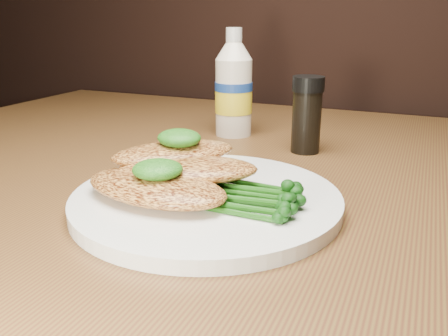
% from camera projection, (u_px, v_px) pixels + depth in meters
% --- Properties ---
extents(plate, '(0.27, 0.27, 0.01)m').
position_uv_depth(plate, '(206.00, 200.00, 0.48)').
color(plate, white).
rests_on(plate, dining_table).
extents(chicken_front, '(0.16, 0.10, 0.02)m').
position_uv_depth(chicken_front, '(156.00, 187.00, 0.46)').
color(chicken_front, gold).
rests_on(chicken_front, plate).
extents(chicken_mid, '(0.16, 0.12, 0.02)m').
position_uv_depth(chicken_mid, '(188.00, 169.00, 0.49)').
color(chicken_mid, gold).
rests_on(chicken_mid, plate).
extents(chicken_back, '(0.15, 0.15, 0.02)m').
position_uv_depth(chicken_back, '(174.00, 153.00, 0.52)').
color(chicken_back, gold).
rests_on(chicken_back, plate).
extents(pesto_front, '(0.06, 0.06, 0.02)m').
position_uv_depth(pesto_front, '(158.00, 169.00, 0.46)').
color(pesto_front, '#07340A').
rests_on(pesto_front, chicken_front).
extents(pesto_back, '(0.06, 0.05, 0.02)m').
position_uv_depth(pesto_back, '(179.00, 138.00, 0.52)').
color(pesto_back, '#07340A').
rests_on(pesto_back, chicken_back).
extents(broccolini_bundle, '(0.16, 0.14, 0.02)m').
position_uv_depth(broccolini_bundle, '(248.00, 193.00, 0.46)').
color(broccolini_bundle, '#1A5011').
rests_on(broccolini_bundle, plate).
extents(mayo_bottle, '(0.08, 0.08, 0.17)m').
position_uv_depth(mayo_bottle, '(234.00, 83.00, 0.74)').
color(mayo_bottle, white).
rests_on(mayo_bottle, dining_table).
extents(pepper_grinder, '(0.04, 0.04, 0.11)m').
position_uv_depth(pepper_grinder, '(307.00, 115.00, 0.66)').
color(pepper_grinder, black).
rests_on(pepper_grinder, dining_table).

